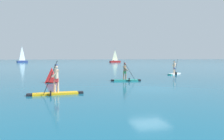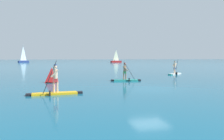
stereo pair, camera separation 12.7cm
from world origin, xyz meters
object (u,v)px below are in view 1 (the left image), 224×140
Objects in this scene: race_marker_buoy at (52,76)px; sailboat_left_horizon at (22,60)px; paddleboarder_mid_center at (126,77)px; sailboat_right_horizon at (115,60)px; paddleboarder_near_left at (55,89)px; paddleboarder_far_right at (174,72)px.

race_marker_buoy is 81.53m from sailboat_left_horizon.
sailboat_left_horizon is at bearing 112.72° from paddleboarder_mid_center.
race_marker_buoy is (-6.75, 0.43, 0.25)m from paddleboarder_mid_center.
sailboat_right_horizon reaches higher than paddleboarder_mid_center.
paddleboarder_near_left is 88.28m from sailboat_left_horizon.
paddleboarder_mid_center is 2.16× the size of race_marker_buoy.
race_marker_buoy is (-0.21, 6.80, 0.23)m from paddleboarder_near_left.
sailboat_left_horizon reaches higher than paddleboarder_near_left.
paddleboarder_near_left is 2.50× the size of race_marker_buoy.
paddleboarder_mid_center is (6.55, 6.36, -0.02)m from paddleboarder_near_left.
paddleboarder_near_left is 1.16× the size of paddleboarder_mid_center.
sailboat_left_horizon is at bearing -84.56° from paddleboarder_near_left.
paddleboarder_near_left is 83.34m from sailboat_right_horizon.
sailboat_right_horizon is (26.04, 79.16, 0.52)m from paddleboarder_near_left.
sailboat_left_horizon is (-18.70, 81.08, 0.90)m from paddleboarder_mid_center.
paddleboarder_mid_center is 6.77m from race_marker_buoy.
paddleboarder_far_right is at bearing 77.87° from sailboat_left_horizon.
paddleboarder_near_left is at bearing -126.07° from paddleboarder_mid_center.
sailboat_right_horizon is at bearing -135.78° from paddleboarder_far_right.
paddleboarder_mid_center is 0.45× the size of sailboat_right_horizon.
race_marker_buoy is at bearing 54.49° from sailboat_right_horizon.
sailboat_left_horizon is at bearing 98.42° from race_marker_buoy.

